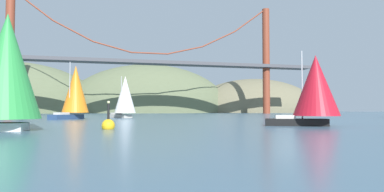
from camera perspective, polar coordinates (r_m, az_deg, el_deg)
The scene contains 10 objects.
ground_plane at distance 29.41m, azimuth 16.02°, elevation -5.46°, with size 360.00×360.00×0.00m, color #426075.
headland_center at distance 161.60m, azimuth -7.22°, elevation -2.85°, with size 80.38×44.00×46.25m, color #5B6647.
headland_right at distance 176.96m, azimuth 10.77°, elevation -2.77°, with size 70.20×44.00×34.83m, color #6B664C.
headland_left at distance 165.35m, azimuth -28.35°, elevation -2.58°, with size 78.11×44.00×44.86m, color #5B6647.
suspension_bridge at distance 122.60m, azimuth -7.20°, elevation 6.17°, with size 128.10×6.00×41.75m.
sailboat_orange_sail at distance 62.20m, azimuth -19.31°, elevation 0.86°, with size 7.08×8.39×9.85m.
sailboat_crimson_sail at distance 35.95m, azimuth 20.17°, elevation 1.39°, with size 7.91×6.05×7.62m.
sailboat_green_sail at distance 30.03m, azimuth -29.32°, elevation 4.00°, with size 9.33×5.42×10.23m.
sailboat_white_mainsail at distance 65.78m, azimuth -11.38°, elevation 0.01°, with size 6.16×7.70×8.16m.
channel_buoy at distance 29.06m, azimuth -14.07°, elevation -4.79°, with size 1.10×1.10×2.64m.
Camera 1 is at (-14.77, -25.37, 1.68)m, focal length 31.31 mm.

